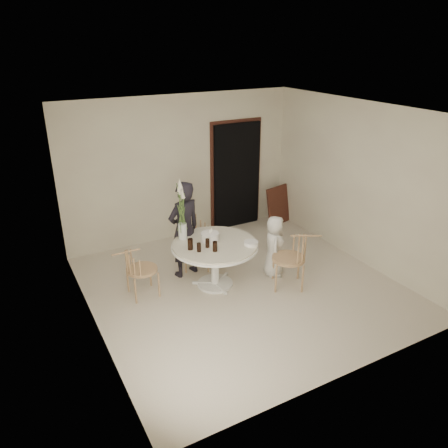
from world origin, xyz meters
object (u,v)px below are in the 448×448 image
table (215,250)px  chair_left (135,266)px  girl (184,230)px  flower_vase (182,214)px  birthday_cake (210,237)px  chair_right (297,253)px  boy (274,246)px  chair_far (196,236)px

table → chair_left: 1.23m
girl → flower_vase: size_ratio=1.62×
table → birthday_cake: bearing=105.0°
table → flower_vase: bearing=132.6°
chair_left → birthday_cake: size_ratio=2.83×
chair_right → boy: boy is taller
chair_left → birthday_cake: 1.21m
birthday_cake → chair_far: bearing=83.9°
boy → flower_vase: size_ratio=1.04×
chair_far → birthday_cake: 0.72m
flower_vase → table: bearing=-47.4°
chair_right → boy: (-0.10, 0.46, -0.06)m
table → chair_right: (1.10, -0.61, -0.05)m
chair_left → flower_vase: bearing=-82.6°
chair_right → flower_vase: (-1.45, 1.00, 0.57)m
birthday_cake → chair_left: bearing=171.9°
chair_right → chair_left: 2.45m
birthday_cake → table: bearing=-75.0°
chair_far → flower_vase: size_ratio=0.82×
chair_far → chair_left: size_ratio=1.02×
chair_far → chair_right: chair_right is taller
table → boy: 1.02m
chair_far → boy: bearing=-19.6°
table → chair_right: 1.26m
chair_far → table: bearing=-68.9°
boy → flower_vase: flower_vase is taller
boy → girl: bearing=90.3°
chair_far → girl: 0.46m
flower_vase → chair_right: bearing=-34.6°
chair_far → boy: boy is taller
table → birthday_cake: (-0.03, 0.10, 0.18)m
chair_left → flower_vase: (0.83, 0.12, 0.63)m
flower_vase → chair_left: bearing=-171.9°
chair_left → birthday_cake: bearing=-98.8°
birthday_cake → flower_vase: 0.55m
chair_right → girl: girl is taller
table → boy: bearing=-8.7°
chair_right → flower_vase: flower_vase is taller
flower_vase → girl: bearing=58.6°
chair_left → flower_vase: flower_vase is taller
girl → birthday_cake: 0.50m
chair_right → boy: size_ratio=0.86×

